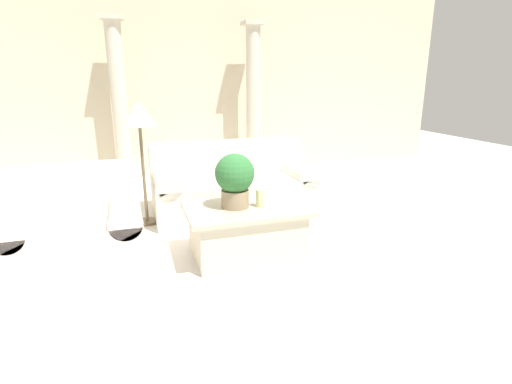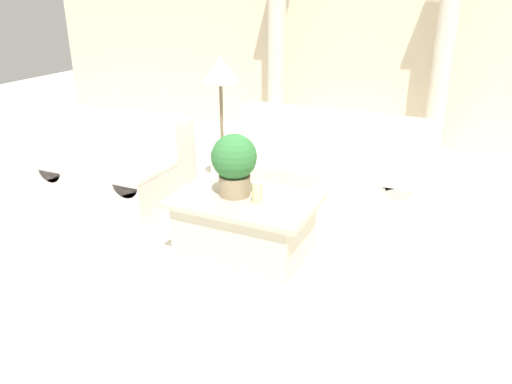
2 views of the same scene
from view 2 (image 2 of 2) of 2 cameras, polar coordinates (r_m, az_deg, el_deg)
The scene contains 10 objects.
ground_plane at distance 4.62m, azimuth 0.07°, elevation -3.50°, with size 16.00×16.00×0.00m, color silver.
wall_back at distance 7.02m, azimuth 11.22°, elevation 18.71°, with size 10.00×0.06×3.20m.
sofa_long at distance 5.03m, azimuth 7.49°, elevation 2.82°, with size 1.94×0.93×0.85m.
loveseat at distance 5.04m, azimuth -14.79°, elevation 2.41°, with size 1.14×0.93×0.85m.
coffee_table at distance 4.02m, azimuth -1.27°, elevation -3.77°, with size 1.12×0.75×0.49m.
potted_plant at distance 3.88m, azimuth -2.51°, elevation 3.44°, with size 0.36×0.36×0.50m.
pillar_candle at distance 3.81m, azimuth 0.14°, elevation -0.04°, with size 0.08×0.08×0.16m.
floor_lamp at distance 5.12m, azimuth -4.08°, elevation 12.96°, with size 0.38×0.38×1.39m.
column_left at distance 6.90m, azimuth 2.37°, elevation 16.24°, with size 0.33×0.33×2.48m.
column_right at distance 6.39m, azimuth 20.64°, elevation 14.36°, with size 0.33×0.33×2.48m.
Camera 2 is at (1.75, -3.75, 2.04)m, focal length 35.00 mm.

